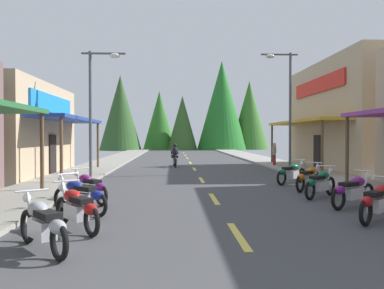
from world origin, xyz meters
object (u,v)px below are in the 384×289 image
object	(u,v)px
streetlamp_left	(97,96)
pedestrian_by_shop	(274,153)
motorcycle_parked_right_1	(378,201)
streetlamp_right	(285,96)
motorcycle_parked_right_5	(291,173)
motorcycle_parked_left_3	(89,187)
rider_cruising_lead	(175,157)
motorcycle_parked_left_1	(77,208)
motorcycle_parked_right_3	(320,183)
motorcycle_parked_right_4	(309,177)
motorcycle_parked_left_2	(80,195)
motorcycle_parked_left_0	(43,224)
motorcycle_parked_right_2	(353,190)

from	to	relation	value
streetlamp_left	pedestrian_by_shop	distance (m)	13.25
motorcycle_parked_right_1	streetlamp_right	bearing A→B (deg)	40.69
motorcycle_parked_right_5	motorcycle_parked_left_3	distance (m)	8.88
motorcycle_parked_right_5	streetlamp_left	bearing A→B (deg)	123.51
rider_cruising_lead	motorcycle_parked_left_1	bearing A→B (deg)	170.04
motorcycle_parked_left_1	streetlamp_left	bearing A→B (deg)	-28.50
motorcycle_parked_left_1	rider_cruising_lead	size ratio (longest dim) A/B	0.83
motorcycle_parked_right_3	streetlamp_left	bearing A→B (deg)	97.74
motorcycle_parked_right_4	motorcycle_parked_right_5	distance (m)	2.09
motorcycle_parked_left_2	motorcycle_parked_right_3	bearing A→B (deg)	-120.60
streetlamp_left	streetlamp_right	world-z (taller)	streetlamp_right
rider_cruising_lead	pedestrian_by_shop	world-z (taller)	pedestrian_by_shop
streetlamp_right	motorcycle_parked_right_1	world-z (taller)	streetlamp_right
motorcycle_parked_right_1	motorcycle_parked_left_0	bearing A→B (deg)	154.35
motorcycle_parked_right_3	motorcycle_parked_right_4	bearing A→B (deg)	37.74
streetlamp_left	rider_cruising_lead	distance (m)	9.33
motorcycle_parked_left_2	motorcycle_parked_left_3	size ratio (longest dim) A/B	1.00
motorcycle_parked_right_1	motorcycle_parked_left_1	size ratio (longest dim) A/B	0.91
motorcycle_parked_right_1	rider_cruising_lead	world-z (taller)	rider_cruising_lead
motorcycle_parked_right_4	motorcycle_parked_right_1	bearing A→B (deg)	-139.96
motorcycle_parked_left_2	motorcycle_parked_left_0	bearing A→B (deg)	131.98
motorcycle_parked_right_5	motorcycle_parked_left_1	distance (m)	10.98
motorcycle_parked_right_3	motorcycle_parked_left_2	size ratio (longest dim) A/B	0.93
motorcycle_parked_right_4	motorcycle_parked_left_1	xyz separation A→B (m)	(-7.10, -6.34, 0.00)
motorcycle_parked_right_5	pedestrian_by_shop	world-z (taller)	pedestrian_by_shop
streetlamp_right	motorcycle_parked_right_3	bearing A→B (deg)	-98.28
streetlamp_left	motorcycle_parked_right_3	bearing A→B (deg)	-37.01
motorcycle_parked_right_1	pedestrian_by_shop	size ratio (longest dim) A/B	1.02
motorcycle_parked_left_0	rider_cruising_lead	bearing A→B (deg)	-43.82
motorcycle_parked_right_2	motorcycle_parked_left_3	size ratio (longest dim) A/B	1.06
motorcycle_parked_left_1	motorcycle_parked_left_2	world-z (taller)	same
motorcycle_parked_left_3	rider_cruising_lead	distance (m)	15.27
motorcycle_parked_right_1	motorcycle_parked_right_3	world-z (taller)	same
motorcycle_parked_right_2	motorcycle_parked_left_2	world-z (taller)	same
motorcycle_parked_left_0	rider_cruising_lead	size ratio (longest dim) A/B	0.82
streetlamp_left	motorcycle_parked_right_2	world-z (taller)	streetlamp_left
motorcycle_parked_right_1	motorcycle_parked_left_3	distance (m)	7.97
motorcycle_parked_right_4	motorcycle_parked_left_3	bearing A→B (deg)	151.37
motorcycle_parked_right_4	motorcycle_parked_right_2	bearing A→B (deg)	-137.20
motorcycle_parked_right_2	motorcycle_parked_right_4	xyz separation A→B (m)	(-0.04, 3.75, 0.00)
streetlamp_right	motorcycle_parked_right_1	bearing A→B (deg)	-95.85
motorcycle_parked_left_0	streetlamp_left	bearing A→B (deg)	-31.27
motorcycle_parked_right_1	motorcycle_parked_left_0	world-z (taller)	same
rider_cruising_lead	motorcycle_parked_right_2	bearing A→B (deg)	-166.24
motorcycle_parked_left_2	rider_cruising_lead	bearing A→B (deg)	-58.76
streetlamp_right	motorcycle_parked_right_5	size ratio (longest dim) A/B	3.95
motorcycle_parked_right_3	motorcycle_parked_left_2	world-z (taller)	same
motorcycle_parked_right_4	motorcycle_parked_left_3	xyz separation A→B (m)	(-7.58, -2.63, 0.00)
streetlamp_left	motorcycle_parked_right_4	world-z (taller)	streetlamp_left
streetlamp_right	motorcycle_parked_left_3	bearing A→B (deg)	-130.36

